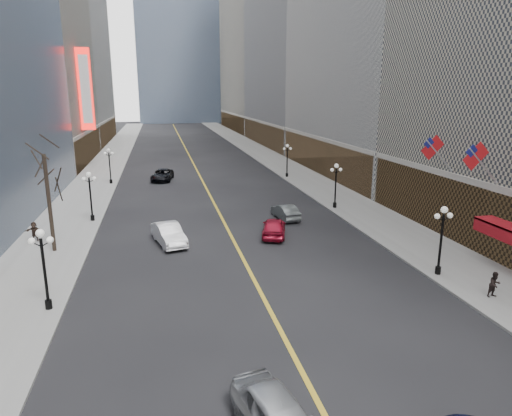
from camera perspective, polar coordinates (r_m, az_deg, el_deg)
name	(u,v)px	position (r m, az deg, el deg)	size (l,w,h in m)	color
sidewalk_east	(294,172)	(68.41, 4.75, 4.53)	(6.00, 230.00, 0.15)	gray
sidewalk_west	(97,179)	(66.13, -19.23, 3.45)	(6.00, 230.00, 0.15)	gray
lane_line	(194,165)	(75.65, -7.73, 5.34)	(0.25, 200.00, 0.02)	gold
bldg_east_c	(319,33)	(107.34, 7.85, 20.89)	(26.60, 40.60, 48.80)	gray
bldg_east_d	(272,26)	(149.15, 1.98, 21.81)	(26.60, 46.60, 62.80)	#ADA58F
streetlamp_east_1	(442,233)	(31.26, 22.21, -2.95)	(1.26, 0.44, 4.52)	black
streetlamp_east_2	(336,181)	(46.75, 9.95, 3.35)	(1.26, 0.44, 4.52)	black
streetlamp_east_3	(287,157)	(63.57, 3.92, 6.39)	(1.26, 0.44, 4.52)	black
streetlamp_west_1	(43,261)	(26.81, -25.04, -6.03)	(1.26, 0.44, 4.52)	black
streetlamp_west_2	(90,191)	(43.90, -20.03, 1.99)	(1.26, 0.44, 4.52)	black
streetlamp_west_3	(109,162)	(61.51, -17.85, 5.47)	(1.26, 0.44, 4.52)	black
flag_4	(478,159)	(34.00, 25.97, 5.58)	(2.87, 0.12, 2.87)	#B2B2B7
flag_5	(434,150)	(38.04, 21.40, 6.81)	(2.87, 0.12, 2.87)	#B2B2B7
awning_c	(501,227)	(33.79, 28.31, -2.06)	(1.40, 4.00, 0.93)	maroon
theatre_marquee	(85,89)	(75.29, -20.54, 13.71)	(2.00, 0.55, 12.00)	red
tree_west_far	(45,170)	(35.88, -24.83, 4.38)	(3.60, 3.60, 7.92)	#2D231C
car_nb_mid	(169,234)	(36.38, -10.83, -3.22)	(1.71, 4.92, 1.62)	white
car_nb_far	(162,175)	(62.89, -11.64, 4.07)	(2.53, 5.50, 1.53)	black
car_sb_mid	(274,227)	(37.65, 2.25, -2.41)	(1.86, 4.63, 1.58)	maroon
car_sb_far	(285,212)	(42.86, 3.69, -0.48)	(1.48, 4.23, 1.39)	#505759
ped_east_walk	(495,285)	(29.77, 27.68, -8.47)	(0.74, 0.40, 1.52)	black
ped_west_far	(34,231)	(40.08, -25.97, -2.64)	(1.43, 0.41, 1.55)	black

